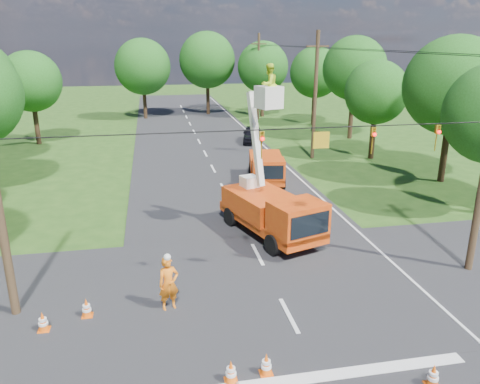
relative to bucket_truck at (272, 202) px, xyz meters
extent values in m
plane|color=#234815|center=(-1.17, 12.98, -1.76)|extent=(140.00, 140.00, 0.00)
cube|color=black|center=(-1.17, 12.98, -1.76)|extent=(12.00, 100.00, 0.06)
cube|color=black|center=(-1.17, -5.02, -1.76)|extent=(56.00, 10.00, 0.07)
cube|color=silver|center=(-1.17, -10.22, -1.76)|extent=(9.00, 0.45, 0.02)
cube|color=silver|center=(4.43, 12.98, -1.76)|extent=(0.12, 90.00, 0.02)
cube|color=#D44C0F|center=(-0.05, 0.16, -1.00)|extent=(4.22, 6.80, 0.48)
cube|color=#D44C0F|center=(0.66, -2.01, -0.17)|extent=(2.79, 2.45, 1.60)
cube|color=black|center=(0.95, -2.87, -0.11)|extent=(1.94, 0.69, 1.01)
cube|color=#D44C0F|center=(-0.32, 0.97, -0.33)|extent=(3.61, 4.53, 1.06)
cylinder|color=black|center=(-0.48, -2.11, -1.27)|extent=(0.63, 1.04, 0.98)
cylinder|color=black|center=(1.64, -1.41, -1.27)|extent=(0.63, 1.04, 0.98)
cylinder|color=black|center=(-1.75, 1.73, -1.27)|extent=(0.63, 1.04, 0.98)
cylinder|color=black|center=(0.38, 2.43, -1.27)|extent=(0.63, 1.04, 0.98)
cube|color=silver|center=(-0.69, 2.08, 0.47)|extent=(1.01, 1.01, 0.59)
cube|color=silver|center=(-0.50, 1.53, 2.81)|extent=(0.73, 1.44, 4.62)
cube|color=silver|center=(-0.15, 0.46, 5.00)|extent=(1.28, 1.28, 1.01)
imported|color=#C6E526|center=(-0.15, 0.46, 5.57)|extent=(1.16, 1.12, 1.89)
cube|color=#D44C0F|center=(1.98, 9.15, -1.10)|extent=(2.94, 5.79, 0.41)
cube|color=#D44C0F|center=(1.64, 7.20, -0.38)|extent=(2.26, 1.89, 1.38)
cube|color=black|center=(1.50, 6.43, -0.34)|extent=(1.73, 0.35, 0.87)
cube|color=#D44C0F|center=(2.10, 9.87, -0.52)|extent=(2.71, 3.73, 0.92)
cylinder|color=black|center=(0.73, 7.59, -1.34)|extent=(0.44, 0.88, 0.85)
cylinder|color=black|center=(2.63, 7.26, -1.34)|extent=(0.44, 0.88, 0.85)
cylinder|color=black|center=(1.33, 11.04, -1.34)|extent=(0.44, 0.88, 0.85)
cylinder|color=black|center=(3.23, 10.71, -1.34)|extent=(0.44, 0.88, 0.85)
imported|color=orange|center=(-5.28, -5.73, -0.75)|extent=(0.85, 0.67, 2.04)
imported|color=black|center=(3.83, 21.96, -1.01)|extent=(2.70, 4.71, 1.51)
cone|color=#F0590C|center=(-2.69, -9.79, -1.38)|extent=(0.36, 0.36, 0.70)
cube|color=#F0590C|center=(-2.69, -9.79, -1.72)|extent=(0.38, 0.38, 0.04)
cylinder|color=white|center=(-2.69, -9.79, -1.32)|extent=(0.26, 0.26, 0.09)
cylinder|color=white|center=(-2.69, -9.79, -1.47)|extent=(0.31, 0.31, 0.09)
cone|color=#F0590C|center=(1.78, -11.14, -1.38)|extent=(0.36, 0.36, 0.70)
cylinder|color=white|center=(1.78, -11.14, -1.32)|extent=(0.26, 0.26, 0.09)
cylinder|color=white|center=(1.78, -11.14, -1.47)|extent=(0.31, 0.31, 0.09)
cone|color=#F0590C|center=(0.76, 0.04, -1.38)|extent=(0.36, 0.36, 0.70)
cube|color=#F0590C|center=(0.76, 0.04, -1.72)|extent=(0.38, 0.38, 0.04)
cylinder|color=white|center=(0.76, 0.04, -1.32)|extent=(0.26, 0.26, 0.09)
cylinder|color=white|center=(0.76, 0.04, -1.47)|extent=(0.31, 0.31, 0.09)
cone|color=#F0590C|center=(1.86, 3.33, -1.38)|extent=(0.36, 0.36, 0.70)
cube|color=#F0590C|center=(1.86, 3.33, -1.72)|extent=(0.38, 0.38, 0.04)
cylinder|color=white|center=(1.86, 3.33, -1.32)|extent=(0.26, 0.26, 0.09)
cylinder|color=white|center=(1.86, 3.33, -1.47)|extent=(0.31, 0.31, 0.09)
cone|color=#F0590C|center=(-8.15, -5.71, -1.38)|extent=(0.36, 0.36, 0.70)
cube|color=#F0590C|center=(-8.15, -5.71, -1.72)|extent=(0.38, 0.38, 0.04)
cylinder|color=white|center=(-8.15, -5.71, -1.32)|extent=(0.26, 0.26, 0.09)
cylinder|color=white|center=(-8.15, -5.71, -1.47)|extent=(0.31, 0.31, 0.09)
cone|color=#F0590C|center=(-9.48, -6.31, -1.38)|extent=(0.36, 0.36, 0.70)
cube|color=#F0590C|center=(-9.48, -6.31, -1.72)|extent=(0.38, 0.38, 0.04)
cylinder|color=white|center=(-9.48, -6.31, -1.32)|extent=(0.26, 0.26, 0.09)
cylinder|color=white|center=(-9.48, -6.31, -1.47)|extent=(0.31, 0.31, 0.09)
cone|color=#F0590C|center=(1.83, 8.95, -1.38)|extent=(0.36, 0.36, 0.70)
cube|color=#F0590C|center=(1.83, 8.95, -1.72)|extent=(0.38, 0.38, 0.04)
cylinder|color=white|center=(1.83, 8.95, -1.32)|extent=(0.26, 0.26, 0.09)
cylinder|color=white|center=(1.83, 8.95, -1.47)|extent=(0.31, 0.31, 0.09)
cone|color=#F0590C|center=(-3.74, -9.91, -1.38)|extent=(0.36, 0.36, 0.70)
cube|color=#F0590C|center=(-3.74, -9.91, -1.72)|extent=(0.38, 0.38, 0.04)
cylinder|color=white|center=(-3.74, -9.91, -1.32)|extent=(0.26, 0.26, 0.09)
cylinder|color=white|center=(-3.74, -9.91, -1.47)|extent=(0.31, 0.31, 0.09)
cylinder|color=#4C3823|center=(7.33, 14.98, 3.24)|extent=(0.30, 0.30, 10.00)
cube|color=#4C3823|center=(7.33, 14.98, 7.04)|extent=(1.80, 0.12, 0.12)
cylinder|color=#4C3823|center=(7.33, 34.98, 3.24)|extent=(0.30, 0.30, 10.00)
cube|color=#4C3823|center=(7.33, 34.98, 7.04)|extent=(1.80, 0.12, 0.12)
cylinder|color=black|center=(-1.67, -5.02, 4.54)|extent=(18.00, 0.04, 0.04)
cube|color=#BA9316|center=(0.43, -5.02, 4.09)|extent=(0.60, 0.05, 0.60)
imported|color=#BA9316|center=(-1.77, -5.02, 3.99)|extent=(0.16, 0.20, 1.00)
sphere|color=#FF0C0C|center=(-1.77, -5.14, 4.24)|extent=(0.14, 0.14, 0.14)
imported|color=#BA9316|center=(2.43, -5.02, 3.99)|extent=(0.16, 0.20, 1.00)
sphere|color=#FF0C0C|center=(2.43, -5.14, 4.24)|extent=(0.14, 0.14, 0.14)
imported|color=#BA9316|center=(5.03, -5.02, 3.99)|extent=(0.16, 0.20, 1.00)
sphere|color=#FF0C0C|center=(5.03, -5.14, 4.24)|extent=(0.14, 0.14, 0.14)
cylinder|color=#382616|center=(-15.97, 24.98, 0.26)|extent=(0.44, 0.44, 4.05)
sphere|color=#1D4C14|center=(-15.97, 24.98, 3.94)|extent=(5.40, 5.40, 5.40)
cylinder|color=#382616|center=(13.83, 6.98, 0.52)|extent=(0.44, 0.44, 4.58)
sphere|color=#1D4C14|center=(13.83, 6.98, 4.68)|extent=(6.40, 6.40, 6.40)
cylinder|color=#382616|center=(12.03, 13.98, 0.13)|extent=(0.44, 0.44, 3.78)
sphere|color=#1D4C14|center=(12.03, 13.98, 3.57)|extent=(5.00, 5.00, 5.00)
cylinder|color=#382616|center=(13.63, 21.98, 0.61)|extent=(0.44, 0.44, 4.75)
sphere|color=#1D4C14|center=(13.63, 21.98, 4.93)|extent=(6.00, 6.00, 6.00)
cylinder|color=#382616|center=(12.63, 29.98, 0.30)|extent=(0.44, 0.44, 4.14)
sphere|color=#1D4C14|center=(12.63, 29.98, 4.06)|extent=(5.60, 5.60, 5.60)
cylinder|color=#382616|center=(-6.17, 37.98, 0.44)|extent=(0.44, 0.44, 4.40)
sphere|color=#1D4C14|center=(-6.17, 37.98, 4.44)|extent=(6.60, 6.60, 6.60)
cylinder|color=#382616|center=(1.83, 39.98, 0.66)|extent=(0.44, 0.44, 4.84)
sphere|color=#1D4C14|center=(1.83, 39.98, 5.06)|extent=(7.00, 7.00, 7.00)
cylinder|color=#382616|center=(8.33, 36.98, 0.39)|extent=(0.44, 0.44, 4.31)
sphere|color=#1D4C14|center=(8.33, 36.98, 4.31)|extent=(6.20, 6.20, 6.20)
camera|label=1|loc=(-5.55, -20.74, 7.54)|focal=35.00mm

